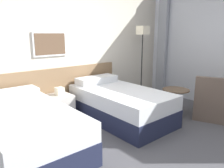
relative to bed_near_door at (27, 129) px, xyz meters
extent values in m
plane|color=#47474C|center=(1.35, -1.14, -0.29)|extent=(16.00, 16.00, 0.00)
cube|color=beige|center=(1.35, 1.01, 1.06)|extent=(10.00, 0.06, 2.70)
cube|color=#846647|center=(0.84, 0.96, 0.17)|extent=(2.90, 0.04, 0.91)
cube|color=white|center=(0.84, 0.96, 1.07)|extent=(0.64, 0.03, 0.44)
cube|color=brown|center=(0.84, 0.95, 1.07)|extent=(0.58, 0.01, 0.38)
cube|color=#8E939E|center=(3.69, 0.63, 1.03)|extent=(0.10, 0.24, 2.64)
cube|color=#1E233D|center=(0.00, -0.02, -0.13)|extent=(1.06, 1.91, 0.31)
cube|color=silver|center=(0.00, -0.02, 0.15)|extent=(1.05, 1.89, 0.25)
cube|color=silver|center=(0.00, 0.70, 0.34)|extent=(0.85, 0.34, 0.13)
cube|color=#1E233D|center=(1.68, -0.02, -0.13)|extent=(1.06, 1.91, 0.31)
cube|color=silver|center=(1.68, -0.02, 0.15)|extent=(1.05, 1.89, 0.25)
cube|color=silver|center=(1.68, 0.70, 0.34)|extent=(0.85, 0.34, 0.13)
cube|color=beige|center=(0.84, 0.68, -0.06)|extent=(0.39, 0.43, 0.46)
cube|color=beige|center=(0.84, 0.68, 0.24)|extent=(0.14, 0.14, 0.14)
cylinder|color=black|center=(2.93, 0.61, -0.28)|extent=(0.24, 0.24, 0.02)
cylinder|color=black|center=(2.93, 0.61, 0.48)|extent=(0.02, 0.02, 1.50)
cube|color=beige|center=(2.93, 0.61, 1.33)|extent=(0.22, 0.22, 0.19)
cylinder|color=brown|center=(2.60, -0.57, -0.28)|extent=(0.33, 0.33, 0.01)
cylinder|color=brown|center=(2.60, -0.57, -0.03)|extent=(0.05, 0.05, 0.49)
cylinder|color=brown|center=(2.60, -0.57, 0.22)|extent=(0.50, 0.50, 0.02)
cube|color=brown|center=(3.18, -1.16, -0.09)|extent=(1.07, 1.11, 0.40)
cube|color=brown|center=(2.86, -1.30, 0.32)|extent=(0.42, 0.84, 0.41)
cube|color=brown|center=(3.03, -0.80, 0.20)|extent=(0.66, 0.34, 0.18)
camera|label=1|loc=(-0.88, -2.83, 1.27)|focal=35.00mm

